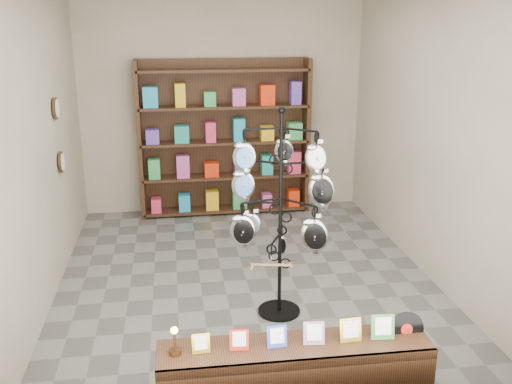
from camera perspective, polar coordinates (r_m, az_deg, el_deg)
The scene contains 6 objects.
ground at distance 6.31m, azimuth -0.98°, elevation -8.76°, with size 5.00×5.00×0.00m, color slate.
room_envelope at distance 5.74m, azimuth -1.07°, elevation 8.08°, with size 5.00×5.00×5.00m.
display_tree at distance 5.21m, azimuth 2.47°, elevation -0.70°, with size 1.06×1.04×2.01m.
front_shelf at distance 4.40m, azimuth 3.88°, elevation -17.66°, with size 1.99×0.43×0.70m.
back_shelving at distance 8.14m, azimuth -3.17°, elevation 4.91°, with size 2.42×0.36×2.20m.
wall_clocks at distance 6.66m, azimuth -19.14°, elevation 5.35°, with size 0.03×0.24×0.84m.
Camera 1 is at (-0.74, -5.62, 2.77)m, focal length 40.00 mm.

